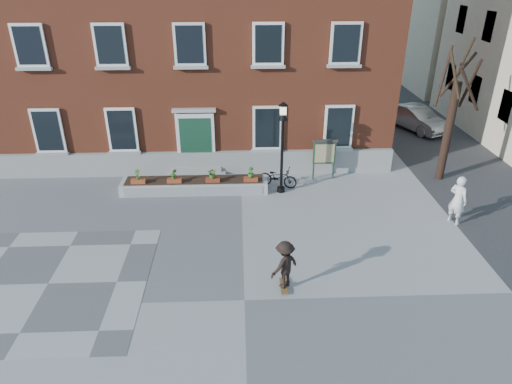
{
  "coord_description": "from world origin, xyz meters",
  "views": [
    {
      "loc": [
        -0.09,
        -10.42,
        8.83
      ],
      "look_at": [
        0.5,
        4.0,
        1.5
      ],
      "focal_mm": 32.0,
      "sensor_mm": 36.0,
      "label": 1
    }
  ],
  "objects_px": {
    "lamp_post": "(282,135)",
    "bystander": "(458,200)",
    "bicycle": "(278,177)",
    "notice_board": "(324,153)",
    "skateboarder": "(285,265)",
    "parked_car": "(416,118)"
  },
  "relations": [
    {
      "from": "skateboarder",
      "to": "notice_board",
      "type": "bearing_deg",
      "value": 71.9
    },
    {
      "from": "notice_board",
      "to": "lamp_post",
      "type": "bearing_deg",
      "value": -148.74
    },
    {
      "from": "bystander",
      "to": "notice_board",
      "type": "xyz_separation_m",
      "value": [
        -4.26,
        4.05,
        0.31
      ]
    },
    {
      "from": "bystander",
      "to": "lamp_post",
      "type": "distance_m",
      "value": 7.06
    },
    {
      "from": "bystander",
      "to": "skateboarder",
      "type": "xyz_separation_m",
      "value": [
        -6.76,
        -3.59,
        -0.11
      ]
    },
    {
      "from": "parked_car",
      "to": "skateboarder",
      "type": "relative_size",
      "value": 2.54
    },
    {
      "from": "lamp_post",
      "to": "bystander",
      "type": "bearing_deg",
      "value": -24.31
    },
    {
      "from": "parked_car",
      "to": "lamp_post",
      "type": "relative_size",
      "value": 1.04
    },
    {
      "from": "bicycle",
      "to": "bystander",
      "type": "relative_size",
      "value": 0.9
    },
    {
      "from": "parked_car",
      "to": "lamp_post",
      "type": "height_order",
      "value": "lamp_post"
    },
    {
      "from": "bystander",
      "to": "notice_board",
      "type": "relative_size",
      "value": 1.02
    },
    {
      "from": "parked_car",
      "to": "skateboarder",
      "type": "bearing_deg",
      "value": -146.91
    },
    {
      "from": "bicycle",
      "to": "notice_board",
      "type": "bearing_deg",
      "value": -50.56
    },
    {
      "from": "bystander",
      "to": "lamp_post",
      "type": "height_order",
      "value": "lamp_post"
    },
    {
      "from": "notice_board",
      "to": "skateboarder",
      "type": "xyz_separation_m",
      "value": [
        -2.5,
        -7.64,
        -0.42
      ]
    },
    {
      "from": "bystander",
      "to": "lamp_post",
      "type": "bearing_deg",
      "value": 33.86
    },
    {
      "from": "bicycle",
      "to": "skateboarder",
      "type": "bearing_deg",
      "value": -162.15
    },
    {
      "from": "bystander",
      "to": "bicycle",
      "type": "bearing_deg",
      "value": 30.43
    },
    {
      "from": "parked_car",
      "to": "bystander",
      "type": "xyz_separation_m",
      "value": [
        -2.27,
        -10.59,
        0.28
      ]
    },
    {
      "from": "notice_board",
      "to": "bicycle",
      "type": "bearing_deg",
      "value": -161.58
    },
    {
      "from": "bystander",
      "to": "notice_board",
      "type": "distance_m",
      "value": 5.89
    },
    {
      "from": "bystander",
      "to": "skateboarder",
      "type": "bearing_deg",
      "value": 86.12
    }
  ]
}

